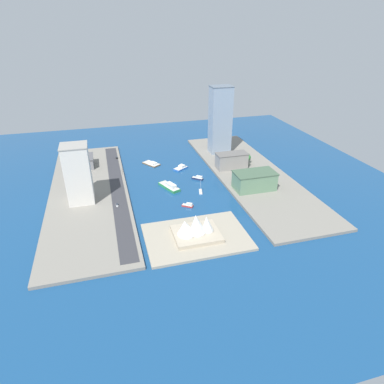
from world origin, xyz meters
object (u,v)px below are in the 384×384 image
object	(u,v)px
catamaran_blue	(181,168)
carpark_squat_concrete	(231,161)
tugboat_red	(188,205)
opera_landmark	(195,228)
sailboat_small_white	(201,191)
terminal_long_green	(254,180)
patrol_launch_navy	(198,178)
van_white	(117,205)
warehouse_low_gray	(81,162)
barge_flat_brown	(152,164)
ferry_green_doubledeck	(170,186)
traffic_light_waterfront	(122,171)
hotel_broad_white	(78,174)
suv_black	(117,158)
tower_tall_glass	(220,120)

from	to	relation	value
catamaran_blue	carpark_squat_concrete	world-z (taller)	carpark_squat_concrete
tugboat_red	opera_landmark	xyz separation A→B (m)	(7.25, 46.82, 7.44)
sailboat_small_white	carpark_squat_concrete	world-z (taller)	carpark_squat_concrete
tugboat_red	terminal_long_green	world-z (taller)	terminal_long_green
patrol_launch_navy	carpark_squat_concrete	bearing A→B (deg)	-161.78
tugboat_red	patrol_launch_navy	world-z (taller)	patrol_launch_navy
patrol_launch_navy	van_white	size ratio (longest dim) A/B	2.34
tugboat_red	warehouse_low_gray	world-z (taller)	warehouse_low_gray
warehouse_low_gray	patrol_launch_navy	bearing A→B (deg)	152.22
warehouse_low_gray	opera_landmark	size ratio (longest dim) A/B	0.81
catamaran_blue	barge_flat_brown	bearing A→B (deg)	-36.21
ferry_green_doubledeck	sailboat_small_white	size ratio (longest dim) A/B	2.28
catamaran_blue	sailboat_small_white	size ratio (longest dim) A/B	1.44
barge_flat_brown	traffic_light_waterfront	size ratio (longest dim) A/B	3.43
hotel_broad_white	van_white	bearing A→B (deg)	148.52
van_white	warehouse_low_gray	bearing A→B (deg)	-72.36
tugboat_red	traffic_light_waterfront	bearing A→B (deg)	-57.97
barge_flat_brown	suv_black	xyz separation A→B (m)	(36.64, -23.12, 2.30)
traffic_light_waterfront	suv_black	bearing A→B (deg)	-86.79
opera_landmark	terminal_long_green	bearing A→B (deg)	-141.66
sailboat_small_white	opera_landmark	distance (m)	74.75
van_white	traffic_light_waterfront	distance (m)	66.00
barge_flat_brown	terminal_long_green	bearing A→B (deg)	132.31
patrol_launch_navy	tower_tall_glass	size ratio (longest dim) A/B	0.15
catamaran_blue	warehouse_low_gray	world-z (taller)	warehouse_low_gray
barge_flat_brown	van_white	distance (m)	100.00
carpark_squat_concrete	van_white	distance (m)	134.86
patrol_launch_navy	hotel_broad_white	distance (m)	116.46
tower_tall_glass	opera_landmark	bearing A→B (deg)	64.63
ferry_green_doubledeck	carpark_squat_concrete	bearing A→B (deg)	-160.71
terminal_long_green	opera_landmark	size ratio (longest dim) A/B	1.15
terminal_long_green	tower_tall_glass	bearing A→B (deg)	-91.12
ferry_green_doubledeck	van_white	distance (m)	57.38
patrol_launch_navy	traffic_light_waterfront	xyz separation A→B (m)	(72.63, -27.33, 5.19)
sailboat_small_white	van_white	bearing A→B (deg)	7.29
barge_flat_brown	suv_black	size ratio (longest dim) A/B	4.85
terminal_long_green	catamaran_blue	bearing A→B (deg)	-52.29
terminal_long_green	sailboat_small_white	bearing A→B (deg)	-12.36
catamaran_blue	tugboat_red	distance (m)	82.86
barge_flat_brown	opera_landmark	bearing A→B (deg)	92.93
hotel_broad_white	traffic_light_waterfront	world-z (taller)	hotel_broad_white
suv_black	sailboat_small_white	bearing A→B (deg)	124.23
patrol_launch_navy	tugboat_red	bearing A→B (deg)	64.94
van_white	traffic_light_waterfront	bearing A→B (deg)	-99.03
warehouse_low_gray	terminal_long_green	size ratio (longest dim) A/B	0.71
sailboat_small_white	terminal_long_green	size ratio (longest dim) A/B	0.31
tower_tall_glass	suv_black	size ratio (longest dim) A/B	16.75
warehouse_low_gray	carpark_squat_concrete	bearing A→B (deg)	163.37
van_white	opera_landmark	bearing A→B (deg)	130.98
tower_tall_glass	van_white	world-z (taller)	tower_tall_glass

